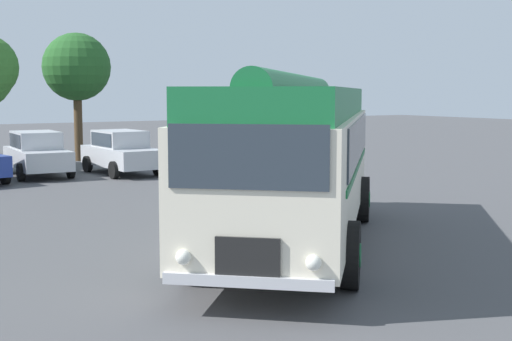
# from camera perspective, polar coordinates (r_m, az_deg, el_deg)

# --- Properties ---
(ground_plane) EXTENTS (120.00, 120.00, 0.00)m
(ground_plane) POSITION_cam_1_polar(r_m,az_deg,el_deg) (14.08, 2.06, -6.56)
(ground_plane) COLOR #474749
(vintage_bus) EXTENTS (8.60, 9.10, 3.49)m
(vintage_bus) POSITION_cam_1_polar(r_m,az_deg,el_deg) (14.47, 3.13, 1.39)
(vintage_bus) COLOR silver
(vintage_bus) RESTS_ON ground
(car_mid_left) EXTENTS (2.09, 4.27, 1.66)m
(car_mid_left) POSITION_cam_1_polar(r_m,az_deg,el_deg) (27.78, -17.11, 1.32)
(car_mid_left) COLOR #B7BABF
(car_mid_left) RESTS_ON ground
(car_mid_right) EXTENTS (2.09, 4.26, 1.66)m
(car_mid_right) POSITION_cam_1_polar(r_m,az_deg,el_deg) (27.72, -10.73, 1.48)
(car_mid_right) COLOR #B7BABF
(car_mid_right) RESTS_ON ground
(tree_right_of_centre) EXTENTS (3.05, 3.05, 5.77)m
(tree_right_of_centre) POSITION_cam_1_polar(r_m,az_deg,el_deg) (33.38, -14.25, 7.89)
(tree_right_of_centre) COLOR #4C3823
(tree_right_of_centre) RESTS_ON ground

